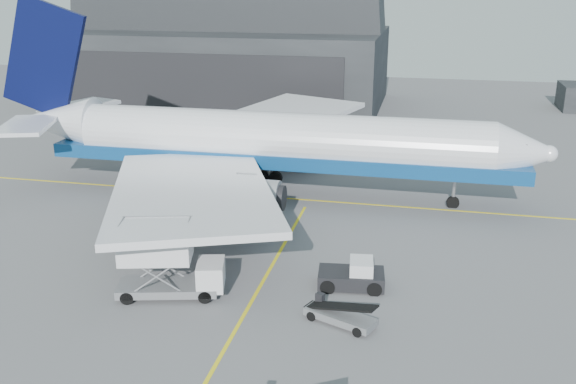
% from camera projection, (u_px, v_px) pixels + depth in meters
% --- Properties ---
extents(ground, '(200.00, 200.00, 0.00)m').
position_uv_depth(ground, '(254.00, 298.00, 42.63)').
color(ground, '#565659').
rests_on(ground, ground).
extents(taxi_lines, '(80.00, 42.12, 0.02)m').
position_uv_depth(taxi_lines, '(293.00, 228.00, 54.35)').
color(taxi_lines, yellow).
rests_on(taxi_lines, ground).
extents(hangar, '(50.00, 28.30, 28.00)m').
position_uv_depth(hangar, '(228.00, 45.00, 104.11)').
color(hangar, black).
rests_on(hangar, ground).
extents(airliner, '(53.82, 52.19, 18.89)m').
position_uv_depth(airliner, '(260.00, 141.00, 61.22)').
color(airliner, white).
rests_on(airliner, ground).
extents(catering_truck, '(7.46, 4.22, 4.84)m').
position_uv_depth(catering_truck, '(166.00, 262.00, 42.22)').
color(catering_truck, slate).
rests_on(catering_truck, ground).
extents(pushback_tug, '(4.74, 3.09, 2.08)m').
position_uv_depth(pushback_tug, '(353.00, 276.00, 43.93)').
color(pushback_tug, black).
rests_on(pushback_tug, ground).
extents(belt_loader_b, '(4.78, 3.14, 1.82)m').
position_uv_depth(belt_loader_b, '(340.00, 315.00, 39.36)').
color(belt_loader_b, slate).
rests_on(belt_loader_b, ground).
extents(traffic_cone, '(0.40, 0.40, 0.58)m').
position_uv_depth(traffic_cone, '(190.00, 282.00, 44.27)').
color(traffic_cone, red).
rests_on(traffic_cone, ground).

